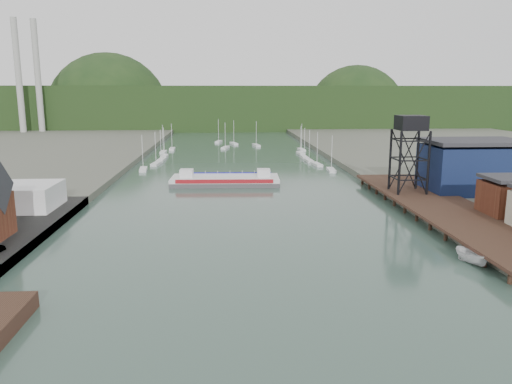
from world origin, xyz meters
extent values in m
plane|color=#2A4135|center=(0.00, 0.00, 0.00)|extent=(600.00, 600.00, 0.00)
cube|color=black|center=(37.00, 45.00, 1.90)|extent=(14.00, 70.00, 0.50)
cylinder|color=black|center=(31.00, 45.00, 0.80)|extent=(0.60, 0.60, 2.20)
cylinder|color=black|center=(43.00, 45.00, 0.80)|extent=(0.60, 0.60, 2.20)
cube|color=silver|center=(-44.00, 50.00, 3.85)|extent=(18.00, 12.00, 4.50)
cylinder|color=black|center=(32.00, 55.00, 8.65)|extent=(0.50, 0.50, 13.00)
cylinder|color=black|center=(38.00, 55.00, 8.65)|extent=(0.50, 0.50, 13.00)
cylinder|color=black|center=(32.00, 61.00, 8.65)|extent=(0.50, 0.50, 13.00)
cylinder|color=black|center=(38.00, 61.00, 8.65)|extent=(0.50, 0.50, 13.00)
cube|color=black|center=(35.00, 58.00, 16.65)|extent=(5.50, 5.50, 3.00)
cube|color=#0D1B3B|center=(50.00, 60.00, 6.60)|extent=(20.00, 14.00, 10.00)
cube|color=#2D2D33|center=(50.00, 60.00, 12.50)|extent=(20.50, 14.50, 0.80)
cube|color=#502417|center=(46.00, 38.00, 4.60)|extent=(9.00, 8.00, 6.00)
cube|color=silver|center=(-27.54, 103.89, 0.35)|extent=(2.67, 7.65, 0.90)
cube|color=silver|center=(-25.28, 115.30, 0.35)|extent=(2.81, 7.67, 0.90)
cube|color=silver|center=(-24.71, 124.17, 0.35)|extent=(2.35, 7.59, 0.90)
cube|color=silver|center=(-24.81, 134.09, 0.35)|extent=(2.01, 7.50, 0.90)
cube|color=silver|center=(-26.64, 146.33, 0.35)|extent=(2.00, 7.50, 0.90)
cube|color=silver|center=(-24.32, 156.17, 0.35)|extent=(2.16, 7.54, 0.90)
cube|color=silver|center=(27.56, 99.03, 0.35)|extent=(2.53, 7.62, 0.90)
cube|color=silver|center=(25.46, 110.51, 0.35)|extent=(2.76, 7.67, 0.90)
cube|color=silver|center=(24.46, 119.29, 0.35)|extent=(2.22, 7.56, 0.90)
cube|color=silver|center=(24.27, 128.28, 0.35)|extent=(2.18, 7.54, 0.90)
cube|color=silver|center=(24.67, 139.38, 0.35)|extent=(2.46, 7.61, 0.90)
cube|color=silver|center=(26.78, 150.99, 0.35)|extent=(2.48, 7.61, 0.90)
cube|color=silver|center=(-3.16, 160.00, 0.35)|extent=(3.78, 7.76, 0.90)
cube|color=silver|center=(10.04, 168.00, 0.35)|extent=(3.31, 7.74, 0.90)
cube|color=silver|center=(0.66, 176.00, 0.35)|extent=(3.76, 7.76, 0.90)
cube|color=silver|center=(-6.11, 184.00, 0.35)|extent=(3.40, 7.74, 0.90)
cylinder|color=#A5A5A0|center=(-110.00, 230.00, 30.00)|extent=(3.20, 3.20, 60.00)
cylinder|color=#A5A5A0|center=(-102.00, 235.00, 30.00)|extent=(3.20, 3.20, 60.00)
cube|color=black|center=(0.00, 300.00, 12.00)|extent=(500.00, 120.00, 28.00)
sphere|color=black|center=(-80.00, 300.00, 8.00)|extent=(80.00, 80.00, 80.00)
sphere|color=black|center=(90.00, 310.00, 6.00)|extent=(70.00, 70.00, 70.00)
cube|color=#48484B|center=(-3.46, 80.37, 0.54)|extent=(27.25, 11.81, 1.07)
cube|color=silver|center=(-3.46, 80.37, 1.50)|extent=(27.25, 11.81, 0.86)
cube|color=maroon|center=(-3.68, 74.95, 1.72)|extent=(23.61, 1.11, 0.97)
cube|color=#15148C|center=(-3.24, 85.79, 1.72)|extent=(23.61, 1.11, 0.97)
cube|color=silver|center=(-13.11, 80.76, 2.79)|extent=(3.35, 3.35, 2.15)
cube|color=silver|center=(6.20, 79.98, 2.79)|extent=(3.35, 3.35, 2.15)
imported|color=silver|center=(29.71, 18.93, 1.06)|extent=(3.81, 5.87, 2.12)
camera|label=1|loc=(-3.62, -43.32, 23.11)|focal=35.00mm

